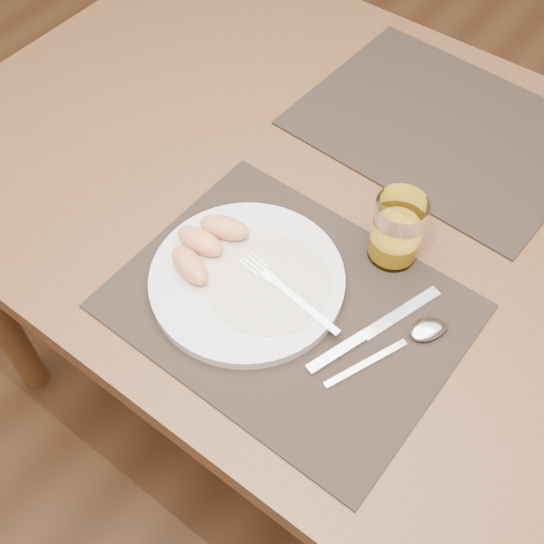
{
  "coord_description": "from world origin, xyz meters",
  "views": [
    {
      "loc": [
        0.32,
        -0.64,
        1.53
      ],
      "look_at": [
        -0.01,
        -0.2,
        0.77
      ],
      "focal_mm": 45.0,
      "sensor_mm": 36.0,
      "label": 1
    }
  ],
  "objects": [
    {
      "name": "plate",
      "position": [
        -0.04,
        -0.23,
        0.76
      ],
      "size": [
        0.27,
        0.27,
        0.02
      ],
      "primitive_type": "cylinder",
      "color": "white",
      "rests_on": "placemat_near"
    },
    {
      "name": "juice_glass",
      "position": [
        0.09,
        -0.06,
        0.8
      ],
      "size": [
        0.07,
        0.07,
        0.11
      ],
      "color": "white",
      "rests_on": "placemat_near"
    },
    {
      "name": "plate_dressing",
      "position": [
        -0.01,
        -0.22,
        0.77
      ],
      "size": [
        0.17,
        0.17,
        0.0
      ],
      "color": "white",
      "rests_on": "plate"
    },
    {
      "name": "spoon",
      "position": [
        0.19,
        -0.15,
        0.76
      ],
      "size": [
        0.09,
        0.18,
        0.01
      ],
      "color": "silver",
      "rests_on": "placemat_near"
    },
    {
      "name": "knife",
      "position": [
        0.14,
        -0.2,
        0.76
      ],
      "size": [
        0.08,
        0.21,
        0.01
      ],
      "color": "silver",
      "rests_on": "placemat_near"
    },
    {
      "name": "placemat_near",
      "position": [
        0.03,
        -0.22,
        0.75
      ],
      "size": [
        0.45,
        0.36,
        0.0
      ],
      "primitive_type": "cube",
      "rotation": [
        0.0,
        0.0,
        -0.01
      ],
      "color": "#2D221C",
      "rests_on": "table"
    },
    {
      "name": "placemat_far",
      "position": [
        0.02,
        0.22,
        0.75
      ],
      "size": [
        0.47,
        0.37,
        0.0
      ],
      "primitive_type": "cube",
      "rotation": [
        0.0,
        0.0,
        -0.05
      ],
      "color": "#2D221C",
      "rests_on": "table"
    },
    {
      "name": "fork",
      "position": [
        0.01,
        -0.21,
        0.77
      ],
      "size": [
        0.18,
        0.04,
        0.0
      ],
      "color": "silver",
      "rests_on": "plate"
    },
    {
      "name": "table",
      "position": [
        0.0,
        0.0,
        0.67
      ],
      "size": [
        1.4,
        0.9,
        0.75
      ],
      "color": "brown",
      "rests_on": "ground"
    },
    {
      "name": "ground",
      "position": [
        0.0,
        0.0,
        0.0
      ],
      "size": [
        5.0,
        5.0,
        0.0
      ],
      "primitive_type": "plane",
      "color": "#55341D",
      "rests_on": "ground"
    },
    {
      "name": "grapefruit_wedges",
      "position": [
        -0.11,
        -0.23,
        0.78
      ],
      "size": [
        0.1,
        0.14,
        0.03
      ],
      "color": "#EA965F",
      "rests_on": "plate"
    }
  ]
}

